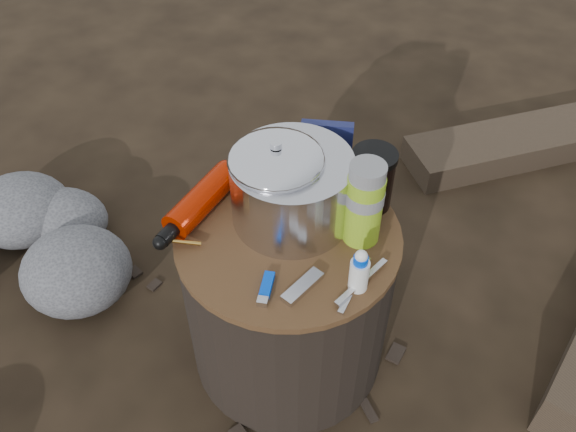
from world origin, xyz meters
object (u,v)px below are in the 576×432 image
(thermos, at_px, (364,204))
(camping_pot, at_px, (277,183))
(fuel_bottle, at_px, (201,200))
(stump, at_px, (288,297))
(travel_mug, at_px, (372,180))

(thermos, bearing_deg, camping_pot, 178.49)
(thermos, bearing_deg, fuel_bottle, -175.76)
(stump, height_order, travel_mug, travel_mug)
(stump, relative_size, thermos, 2.51)
(stump, relative_size, fuel_bottle, 1.84)
(fuel_bottle, bearing_deg, camping_pot, 22.99)
(travel_mug, bearing_deg, fuel_bottle, -159.13)
(camping_pot, height_order, travel_mug, camping_pot)
(camping_pot, xyz_separation_m, travel_mug, (0.18, 0.10, -0.03))
(thermos, bearing_deg, travel_mug, 91.67)
(stump, xyz_separation_m, travel_mug, (0.14, 0.14, 0.28))
(travel_mug, bearing_deg, stump, -135.13)
(camping_pot, distance_m, thermos, 0.18)
(camping_pot, bearing_deg, fuel_bottle, -169.31)
(camping_pot, relative_size, thermos, 1.01)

